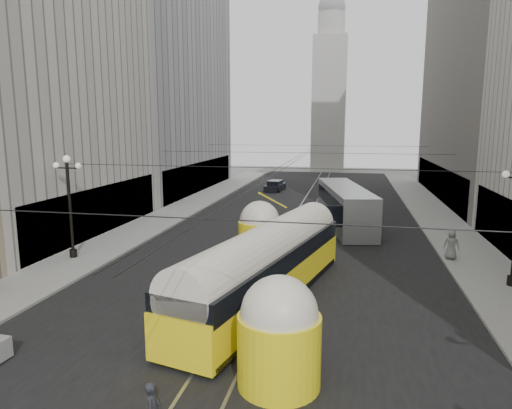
% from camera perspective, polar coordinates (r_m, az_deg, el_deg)
% --- Properties ---
extents(road, '(20.00, 85.00, 0.02)m').
position_cam_1_polar(road, '(40.30, 5.44, -2.05)').
color(road, black).
rests_on(road, ground).
extents(sidewalk_left, '(4.00, 72.00, 0.15)m').
position_cam_1_polar(sidewalk_left, '(46.43, -8.95, -0.44)').
color(sidewalk_left, gray).
rests_on(sidewalk_left, ground).
extents(sidewalk_right, '(4.00, 72.00, 0.15)m').
position_cam_1_polar(sidewalk_right, '(44.18, 21.62, -1.56)').
color(sidewalk_right, gray).
rests_on(sidewalk_right, ground).
extents(rail_left, '(0.12, 85.00, 0.04)m').
position_cam_1_polar(rail_left, '(40.39, 4.38, -2.01)').
color(rail_left, gray).
rests_on(rail_left, ground).
extents(rail_right, '(0.12, 85.00, 0.04)m').
position_cam_1_polar(rail_right, '(40.23, 6.50, -2.09)').
color(rail_right, gray).
rests_on(rail_right, ground).
extents(building_left_far, '(12.60, 28.60, 28.60)m').
position_cam_1_polar(building_left_far, '(60.13, -12.57, 15.40)').
color(building_left_far, '#999999').
rests_on(building_left_far, ground).
extents(building_right_far, '(12.60, 32.60, 32.60)m').
position_cam_1_polar(building_right_far, '(57.49, 28.82, 16.72)').
color(building_right_far, '#514C47').
rests_on(building_right_far, ground).
extents(distant_tower, '(6.00, 6.00, 31.36)m').
position_cam_1_polar(distant_tower, '(87.06, 9.17, 14.17)').
color(distant_tower, '#B2AFA8').
rests_on(distant_tower, ground).
extents(lamppost_left_mid, '(1.86, 0.44, 6.37)m').
position_cam_1_polar(lamppost_left_mid, '(30.24, -22.28, 0.46)').
color(lamppost_left_mid, black).
rests_on(lamppost_left_mid, sidewalk_left).
extents(catenary, '(25.00, 72.00, 0.23)m').
position_cam_1_polar(catenary, '(38.50, 5.59, 6.23)').
color(catenary, black).
rests_on(catenary, ground).
extents(streetcar, '(6.09, 16.58, 3.73)m').
position_cam_1_polar(streetcar, '(21.72, 1.29, -7.52)').
color(streetcar, yellow).
rests_on(streetcar, ground).
extents(city_bus, '(5.26, 13.34, 3.29)m').
position_cam_1_polar(city_bus, '(38.60, 11.03, 0.00)').
color(city_bus, '#ACB0B1').
rests_on(city_bus, ground).
extents(sedan_white_far, '(2.82, 4.92, 1.46)m').
position_cam_1_polar(sedan_white_far, '(53.79, 11.55, 1.52)').
color(sedan_white_far, white).
rests_on(sedan_white_far, ground).
extents(sedan_dark_far, '(2.28, 4.44, 1.34)m').
position_cam_1_polar(sedan_dark_far, '(58.48, 2.40, 2.32)').
color(sedan_dark_far, black).
rests_on(sedan_dark_far, ground).
extents(pedestrian_sidewalk_right, '(1.02, 0.78, 1.86)m').
position_cam_1_polar(pedestrian_sidewalk_right, '(30.60, 23.24, -4.61)').
color(pedestrian_sidewalk_right, slate).
rests_on(pedestrian_sidewalk_right, sidewalk_right).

